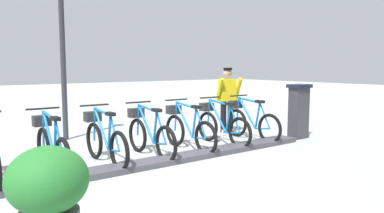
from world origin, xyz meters
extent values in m
plane|color=#AAAFAC|center=(0.00, 0.00, 0.00)|extent=(60.00, 60.00, 0.00)
cube|color=#47474C|center=(0.00, 0.00, 0.05)|extent=(0.44, 7.09, 0.10)
cube|color=#38383D|center=(0.05, -3.97, 0.60)|extent=(0.28, 0.44, 1.20)
cube|color=#194C8C|center=(0.20, -3.97, 0.95)|extent=(0.03, 0.30, 0.40)
cube|color=black|center=(0.05, -3.97, 1.24)|extent=(0.36, 0.52, 0.08)
torus|color=black|center=(0.03, -2.95, 0.33)|extent=(0.67, 0.07, 0.67)
torus|color=black|center=(1.07, -2.95, 0.33)|extent=(0.67, 0.07, 0.67)
cylinder|color=#1272BC|center=(0.73, -2.95, 0.61)|extent=(0.60, 0.05, 0.70)
cylinder|color=#1272BC|center=(0.39, -2.95, 0.58)|extent=(0.16, 0.04, 0.61)
cylinder|color=#1272BC|center=(0.67, -2.95, 0.92)|extent=(0.69, 0.05, 0.11)
cylinder|color=#1272BC|center=(0.24, -2.95, 0.31)|extent=(0.43, 0.03, 0.09)
cylinder|color=#1272BC|center=(0.18, -2.95, 0.61)|extent=(0.33, 0.03, 0.56)
cylinder|color=#1272BC|center=(1.04, -2.95, 0.64)|extent=(0.10, 0.04, 0.62)
cube|color=black|center=(0.33, -2.95, 0.91)|extent=(0.22, 0.10, 0.06)
cylinder|color=black|center=(1.01, -2.95, 1.00)|extent=(0.03, 0.54, 0.03)
cube|color=#2D2D2D|center=(1.12, -2.95, 0.78)|extent=(0.20, 0.28, 0.18)
torus|color=black|center=(0.03, -2.05, 0.33)|extent=(0.67, 0.07, 0.67)
torus|color=black|center=(1.07, -2.05, 0.33)|extent=(0.67, 0.07, 0.67)
cylinder|color=#1474BB|center=(0.73, -2.05, 0.61)|extent=(0.60, 0.05, 0.70)
cylinder|color=#1474BB|center=(0.39, -2.05, 0.58)|extent=(0.16, 0.04, 0.61)
cylinder|color=#1474BB|center=(0.67, -2.05, 0.92)|extent=(0.69, 0.05, 0.11)
cylinder|color=#1474BB|center=(0.24, -2.05, 0.31)|extent=(0.43, 0.03, 0.09)
cylinder|color=#1474BB|center=(0.18, -2.05, 0.61)|extent=(0.33, 0.03, 0.56)
cylinder|color=#1474BB|center=(1.04, -2.05, 0.64)|extent=(0.10, 0.04, 0.62)
cube|color=black|center=(0.33, -2.05, 0.91)|extent=(0.22, 0.10, 0.06)
cylinder|color=black|center=(1.01, -2.05, 1.00)|extent=(0.03, 0.54, 0.03)
cube|color=#2D2D2D|center=(1.12, -2.05, 0.78)|extent=(0.20, 0.28, 0.18)
torus|color=black|center=(0.03, -1.15, 0.33)|extent=(0.67, 0.07, 0.67)
torus|color=black|center=(1.07, -1.15, 0.33)|extent=(0.67, 0.07, 0.67)
cylinder|color=blue|center=(0.73, -1.15, 0.61)|extent=(0.60, 0.05, 0.70)
cylinder|color=blue|center=(0.39, -1.15, 0.58)|extent=(0.16, 0.04, 0.61)
cylinder|color=blue|center=(0.67, -1.15, 0.92)|extent=(0.69, 0.05, 0.11)
cylinder|color=blue|center=(0.24, -1.15, 0.31)|extent=(0.43, 0.03, 0.09)
cylinder|color=blue|center=(0.18, -1.15, 0.61)|extent=(0.33, 0.03, 0.56)
cylinder|color=blue|center=(1.04, -1.15, 0.64)|extent=(0.10, 0.04, 0.62)
cube|color=black|center=(0.33, -1.15, 0.91)|extent=(0.22, 0.10, 0.06)
cylinder|color=black|center=(1.01, -1.15, 1.00)|extent=(0.03, 0.54, 0.03)
cube|color=#2D2D2D|center=(1.12, -1.15, 0.78)|extent=(0.20, 0.28, 0.18)
torus|color=black|center=(0.03, -0.25, 0.33)|extent=(0.67, 0.07, 0.67)
torus|color=black|center=(1.07, -0.25, 0.33)|extent=(0.67, 0.07, 0.67)
cylinder|color=blue|center=(0.73, -0.25, 0.61)|extent=(0.60, 0.05, 0.70)
cylinder|color=blue|center=(0.39, -0.25, 0.58)|extent=(0.16, 0.04, 0.61)
cylinder|color=blue|center=(0.67, -0.25, 0.92)|extent=(0.69, 0.05, 0.11)
cylinder|color=blue|center=(0.24, -0.25, 0.31)|extent=(0.43, 0.03, 0.09)
cylinder|color=blue|center=(0.18, -0.25, 0.61)|extent=(0.33, 0.03, 0.56)
cylinder|color=blue|center=(1.04, -0.25, 0.64)|extent=(0.10, 0.04, 0.62)
cube|color=black|center=(0.33, -0.25, 0.91)|extent=(0.22, 0.10, 0.06)
cylinder|color=black|center=(1.01, -0.25, 1.00)|extent=(0.03, 0.54, 0.03)
cube|color=#2D2D2D|center=(1.12, -0.25, 0.78)|extent=(0.20, 0.28, 0.18)
torus|color=black|center=(0.03, 0.65, 0.33)|extent=(0.67, 0.07, 0.67)
torus|color=black|center=(1.07, 0.65, 0.33)|extent=(0.67, 0.07, 0.67)
cylinder|color=#1C77BE|center=(0.73, 0.65, 0.61)|extent=(0.60, 0.05, 0.70)
cylinder|color=#1C77BE|center=(0.39, 0.65, 0.58)|extent=(0.16, 0.04, 0.61)
cylinder|color=#1C77BE|center=(0.67, 0.65, 0.92)|extent=(0.69, 0.05, 0.11)
cylinder|color=#1C77BE|center=(0.24, 0.65, 0.31)|extent=(0.43, 0.03, 0.09)
cylinder|color=#1C77BE|center=(0.18, 0.65, 0.61)|extent=(0.33, 0.03, 0.56)
cylinder|color=#1C77BE|center=(1.04, 0.65, 0.64)|extent=(0.10, 0.04, 0.62)
cube|color=black|center=(0.33, 0.65, 0.91)|extent=(0.22, 0.10, 0.06)
cylinder|color=black|center=(1.01, 0.65, 1.00)|extent=(0.03, 0.54, 0.03)
cube|color=#2D2D2D|center=(1.12, 0.65, 0.78)|extent=(0.20, 0.28, 0.18)
torus|color=black|center=(0.03, 1.55, 0.33)|extent=(0.67, 0.07, 0.67)
torus|color=black|center=(1.07, 1.55, 0.33)|extent=(0.67, 0.07, 0.67)
cylinder|color=blue|center=(0.73, 1.55, 0.61)|extent=(0.60, 0.05, 0.70)
cylinder|color=blue|center=(0.39, 1.55, 0.58)|extent=(0.16, 0.04, 0.61)
cylinder|color=blue|center=(0.67, 1.55, 0.92)|extent=(0.69, 0.05, 0.11)
cylinder|color=blue|center=(0.24, 1.55, 0.31)|extent=(0.43, 0.03, 0.09)
cylinder|color=blue|center=(0.18, 1.55, 0.61)|extent=(0.33, 0.03, 0.56)
cylinder|color=blue|center=(1.04, 1.55, 0.64)|extent=(0.10, 0.04, 0.62)
cube|color=black|center=(0.33, 1.55, 0.91)|extent=(0.22, 0.10, 0.06)
cylinder|color=black|center=(1.01, 1.55, 1.00)|extent=(0.03, 0.54, 0.03)
cube|color=#2D2D2D|center=(1.12, 1.55, 0.78)|extent=(0.20, 0.28, 0.18)
cube|color=white|center=(1.51, -3.19, 0.05)|extent=(0.28, 0.17, 0.10)
cube|color=white|center=(1.68, -3.01, 0.05)|extent=(0.28, 0.17, 0.10)
cylinder|color=black|center=(1.57, -3.20, 0.43)|extent=(0.15, 0.15, 0.82)
cylinder|color=black|center=(1.62, -3.00, 0.43)|extent=(0.15, 0.15, 0.82)
cube|color=yellow|center=(1.59, -3.10, 1.10)|extent=(0.35, 0.45, 0.56)
cylinder|color=yellow|center=(1.43, -3.33, 1.13)|extent=(0.35, 0.18, 0.57)
cylinder|color=yellow|center=(1.56, -2.82, 1.13)|extent=(0.35, 0.18, 0.57)
sphere|color=tan|center=(1.59, -3.10, 1.53)|extent=(0.22, 0.22, 0.22)
cylinder|color=black|center=(1.58, -3.09, 1.63)|extent=(0.22, 0.22, 0.06)
cylinder|color=#2D2D33|center=(3.16, 0.50, 1.80)|extent=(0.12, 0.12, 3.59)
ellipsoid|color=#2A7D30|center=(-1.90, 2.29, 0.65)|extent=(0.76, 0.76, 0.64)
camera|label=1|loc=(-5.41, 3.22, 1.71)|focal=34.78mm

